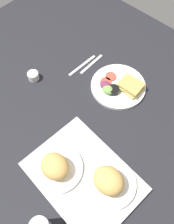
{
  "coord_description": "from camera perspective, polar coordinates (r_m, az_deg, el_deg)",
  "views": [
    {
      "loc": [
        -35.94,
        44.04,
        101.03
      ],
      "look_at": [
        2.0,
        3.0,
        4.0
      ],
      "focal_mm": 39.37,
      "sensor_mm": 36.0,
      "label": 1
    }
  ],
  "objects": [
    {
      "name": "ground_plane",
      "position": [
        1.17,
        1.71,
        -0.98
      ],
      "size": [
        190.0,
        150.0,
        3.0
      ],
      "primitive_type": "cube",
      "color": "black"
    },
    {
      "name": "serving_tray",
      "position": [
        1.04,
        -0.82,
        -14.77
      ],
      "size": [
        47.31,
        36.22,
        1.6
      ],
      "primitive_type": "cube",
      "rotation": [
        0.0,
        0.0,
        -0.07
      ],
      "color": "#B2B2AD",
      "rests_on": "ground_plane"
    },
    {
      "name": "bread_plate_near",
      "position": [
        0.99,
        5.18,
        -15.78
      ],
      "size": [
        20.56,
        20.56,
        9.97
      ],
      "color": "white",
      "rests_on": "serving_tray"
    },
    {
      "name": "bread_plate_far",
      "position": [
        1.01,
        -7.25,
        -12.54
      ],
      "size": [
        21.09,
        21.09,
        9.63
      ],
      "color": "white",
      "rests_on": "serving_tray"
    },
    {
      "name": "plate_with_salad",
      "position": [
        1.24,
        7.41,
        5.95
      ],
      "size": [
        27.43,
        27.43,
        5.4
      ],
      "color": "white",
      "rests_on": "ground_plane"
    },
    {
      "name": "espresso_cup",
      "position": [
        1.29,
        -12.37,
        8.2
      ],
      "size": [
        5.6,
        5.6,
        4.0
      ],
      "primitive_type": "cylinder",
      "color": "silver",
      "rests_on": "ground_plane"
    },
    {
      "name": "fork",
      "position": [
        1.34,
        1.02,
        11.11
      ],
      "size": [
        1.72,
        17.02,
        0.5
      ],
      "primitive_type": "cube",
      "rotation": [
        0.0,
        0.0,
        1.59
      ],
      "color": "#B7B7BC",
      "rests_on": "ground_plane"
    },
    {
      "name": "knife",
      "position": [
        1.33,
        -1.13,
        10.82
      ],
      "size": [
        2.11,
        19.04,
        0.5
      ],
      "primitive_type": "cube",
      "rotation": [
        0.0,
        0.0,
        1.53
      ],
      "color": "#B7B7BC",
      "rests_on": "ground_plane"
    }
  ]
}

